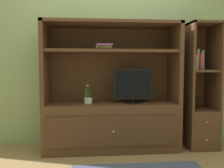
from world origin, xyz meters
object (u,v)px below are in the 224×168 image
at_px(tv_monitor, 133,86).
at_px(potted_plant, 88,100).
at_px(magazine_stack, 104,48).
at_px(media_console, 112,111).
at_px(bookshelf_tall, 199,106).
at_px(upright_book_row, 196,61).

bearing_deg(tv_monitor, potted_plant, 179.57).
bearing_deg(magazine_stack, media_console, 3.34).
height_order(bookshelf_tall, upright_book_row, bookshelf_tall).
bearing_deg(bookshelf_tall, magazine_stack, -179.61).
relative_size(media_console, magazine_stack, 4.87).
xyz_separation_m(tv_monitor, bookshelf_tall, (0.92, 0.06, -0.28)).
height_order(magazine_stack, upright_book_row, magazine_stack).
xyz_separation_m(tv_monitor, upright_book_row, (0.86, 0.05, 0.33)).
distance_m(tv_monitor, magazine_stack, 0.63).
bearing_deg(bookshelf_tall, upright_book_row, -169.69).
distance_m(potted_plant, upright_book_row, 1.53).
relative_size(media_console, tv_monitor, 3.41).
bearing_deg(media_console, magazine_stack, -176.66).
height_order(magazine_stack, bookshelf_tall, bookshelf_tall).
distance_m(media_console, magazine_stack, 0.83).
bearing_deg(media_console, tv_monitor, -11.29).
distance_m(magazine_stack, upright_book_row, 1.24).
xyz_separation_m(tv_monitor, magazine_stack, (-0.37, 0.05, 0.50)).
xyz_separation_m(potted_plant, upright_book_row, (1.44, 0.04, 0.50)).
bearing_deg(potted_plant, media_console, 9.43).
distance_m(tv_monitor, upright_book_row, 0.92).
relative_size(magazine_stack, bookshelf_tall, 0.21).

